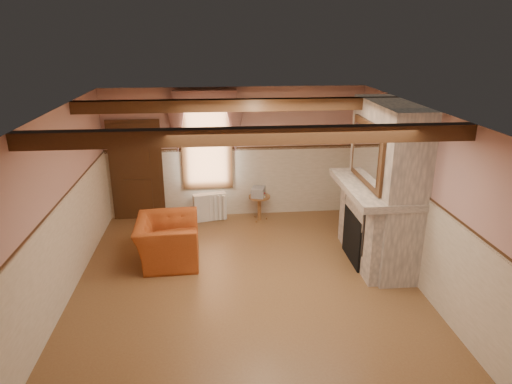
{
  "coord_description": "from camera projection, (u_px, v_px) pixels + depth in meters",
  "views": [
    {
      "loc": [
        -0.46,
        -6.5,
        3.88
      ],
      "look_at": [
        0.24,
        0.8,
        1.28
      ],
      "focal_mm": 32.0,
      "sensor_mm": 36.0,
      "label": 1
    }
  ],
  "objects": [
    {
      "name": "mantel",
      "position": [
        374.0,
        188.0,
        7.75
      ],
      "size": [
        1.05,
        2.05,
        0.12
      ],
      "primitive_type": "cube",
      "color": "gray",
      "rests_on": "fireplace"
    },
    {
      "name": "jar_yellow",
      "position": [
        381.0,
        187.0,
        7.43
      ],
      "size": [
        0.06,
        0.06,
        0.12
      ],
      "primitive_type": "cylinder",
      "color": "gold",
      "rests_on": "mantel"
    },
    {
      "name": "firebox",
      "position": [
        356.0,
        237.0,
        8.03
      ],
      "size": [
        0.2,
        0.95,
        0.9
      ],
      "primitive_type": "cube",
      "color": "black",
      "rests_on": "floor"
    },
    {
      "name": "ceiling_beam_back",
      "position": [
        240.0,
        105.0,
        7.66
      ],
      "size": [
        5.5,
        0.18,
        0.2
      ],
      "primitive_type": "cube",
      "color": "black",
      "rests_on": "ceiling"
    },
    {
      "name": "oil_lamp",
      "position": [
        365.0,
        167.0,
        8.19
      ],
      "size": [
        0.11,
        0.11,
        0.28
      ],
      "primitive_type": "cylinder",
      "color": "gold",
      "rests_on": "mantel"
    },
    {
      "name": "side_table",
      "position": [
        259.0,
        208.0,
        9.82
      ],
      "size": [
        0.61,
        0.61,
        0.55
      ],
      "primitive_type": "cylinder",
      "rotation": [
        0.0,
        0.0,
        -0.43
      ],
      "color": "brown",
      "rests_on": "floor"
    },
    {
      "name": "chair_rail",
      "position": [
        245.0,
        196.0,
        6.93
      ],
      "size": [
        5.5,
        6.0,
        0.08
      ],
      "primitive_type": null,
      "color": "black",
      "rests_on": "wainscot"
    },
    {
      "name": "ceiling_beam_front",
      "position": [
        252.0,
        136.0,
        5.41
      ],
      "size": [
        5.5,
        0.18,
        0.2
      ],
      "primitive_type": "cube",
      "color": "black",
      "rests_on": "ceiling"
    },
    {
      "name": "candle_red",
      "position": [
        393.0,
        196.0,
        6.94
      ],
      "size": [
        0.06,
        0.06,
        0.16
      ],
      "primitive_type": "cylinder",
      "color": "#B41620",
      "rests_on": "mantel"
    },
    {
      "name": "radiator",
      "position": [
        210.0,
        207.0,
        9.82
      ],
      "size": [
        0.72,
        0.33,
        0.6
      ],
      "primitive_type": "cube",
      "rotation": [
        0.0,
        0.0,
        0.22
      ],
      "color": "silver",
      "rests_on": "floor"
    },
    {
      "name": "wall_left",
      "position": [
        60.0,
        209.0,
        6.72
      ],
      "size": [
        0.02,
        6.0,
        2.8
      ],
      "primitive_type": "cube",
      "color": "tan",
      "rests_on": "floor"
    },
    {
      "name": "overmantel_mirror",
      "position": [
        367.0,
        153.0,
        7.53
      ],
      "size": [
        0.06,
        1.44,
        1.04
      ],
      "primitive_type": "cube",
      "color": "silver",
      "rests_on": "fireplace"
    },
    {
      "name": "bowl",
      "position": [
        372.0,
        180.0,
        7.84
      ],
      "size": [
        0.31,
        0.31,
        0.07
      ],
      "primitive_type": "imported",
      "color": "brown",
      "rests_on": "mantel"
    },
    {
      "name": "wainscot",
      "position": [
        246.0,
        241.0,
        7.19
      ],
      "size": [
        5.5,
        6.0,
        1.5
      ],
      "primitive_type": null,
      "color": "beige",
      "rests_on": "floor"
    },
    {
      "name": "door",
      "position": [
        137.0,
        172.0,
        9.65
      ],
      "size": [
        1.1,
        0.1,
        2.1
      ],
      "primitive_type": "cube",
      "color": "black",
      "rests_on": "floor"
    },
    {
      "name": "wall_right",
      "position": [
        418.0,
        197.0,
        7.22
      ],
      "size": [
        0.02,
        6.0,
        2.8
      ],
      "primitive_type": "cube",
      "color": "tan",
      "rests_on": "floor"
    },
    {
      "name": "book_stack",
      "position": [
        258.0,
        192.0,
        9.67
      ],
      "size": [
        0.34,
        0.38,
        0.2
      ],
      "primitive_type": "cube",
      "rotation": [
        0.0,
        0.0,
        -0.28
      ],
      "color": "#B7AD8C",
      "rests_on": "side_table"
    },
    {
      "name": "ceiling",
      "position": [
        245.0,
        111.0,
        6.5
      ],
      "size": [
        5.5,
        6.0,
        0.01
      ],
      "primitive_type": "cube",
      "color": "silver",
      "rests_on": "wall_back"
    },
    {
      "name": "armchair",
      "position": [
        168.0,
        241.0,
        8.02
      ],
      "size": [
        1.09,
        1.24,
        0.79
      ],
      "primitive_type": "imported",
      "rotation": [
        0.0,
        0.0,
        1.6
      ],
      "color": "#994219",
      "rests_on": "floor"
    },
    {
      "name": "window",
      "position": [
        207.0,
        143.0,
        9.62
      ],
      "size": [
        1.06,
        0.08,
        2.02
      ],
      "primitive_type": "cube",
      "color": "white",
      "rests_on": "wall_back"
    },
    {
      "name": "fireplace",
      "position": [
        385.0,
        185.0,
        7.75
      ],
      "size": [
        0.85,
        2.0,
        2.8
      ],
      "primitive_type": "cube",
      "color": "gray",
      "rests_on": "floor"
    },
    {
      "name": "wall_back",
      "position": [
        235.0,
        153.0,
        9.78
      ],
      "size": [
        5.5,
        0.02,
        2.8
      ],
      "primitive_type": "cube",
      "color": "tan",
      "rests_on": "floor"
    },
    {
      "name": "wall_front",
      "position": [
        270.0,
        319.0,
        4.15
      ],
      "size": [
        5.5,
        0.02,
        2.8
      ],
      "primitive_type": "cube",
      "color": "tan",
      "rests_on": "floor"
    },
    {
      "name": "floor",
      "position": [
        246.0,
        283.0,
        7.44
      ],
      "size": [
        5.5,
        6.0,
        0.01
      ],
      "primitive_type": "cube",
      "color": "brown",
      "rests_on": "ground"
    },
    {
      "name": "mantel_clock",
      "position": [
        360.0,
        166.0,
        8.45
      ],
      "size": [
        0.14,
        0.24,
        0.2
      ],
      "primitive_type": "cube",
      "color": "#311B0D",
      "rests_on": "mantel"
    },
    {
      "name": "window_drapes",
      "position": [
        206.0,
        115.0,
        9.33
      ],
      "size": [
        1.3,
        0.14,
        1.4
      ],
      "primitive_type": "cube",
      "color": "gray",
      "rests_on": "wall_back"
    }
  ]
}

